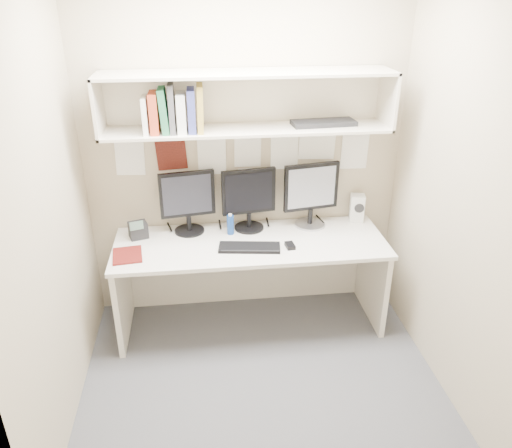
{
  "coord_description": "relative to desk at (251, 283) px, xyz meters",
  "views": [
    {
      "loc": [
        -0.35,
        -2.6,
        2.45
      ],
      "look_at": [
        0.01,
        0.35,
        1.01
      ],
      "focal_mm": 35.0,
      "sensor_mm": 36.0,
      "label": 1
    }
  ],
  "objects": [
    {
      "name": "book_stack",
      "position": [
        -0.5,
        0.11,
        1.32
      ],
      "size": [
        0.4,
        0.2,
        0.32
      ],
      "color": "white",
      "rests_on": "overhead_hutch"
    },
    {
      "name": "floor",
      "position": [
        0.0,
        -0.65,
        -0.37
      ],
      "size": [
        2.4,
        2.0,
        0.01
      ],
      "primitive_type": "cube",
      "color": "#48484D",
      "rests_on": "ground"
    },
    {
      "name": "wall_back",
      "position": [
        0.0,
        0.35,
        0.93
      ],
      "size": [
        2.4,
        0.02,
        2.6
      ],
      "primitive_type": "cube",
      "color": "tan",
      "rests_on": "ground"
    },
    {
      "name": "desk_phone",
      "position": [
        -0.82,
        0.16,
        0.43
      ],
      "size": [
        0.16,
        0.15,
        0.16
      ],
      "rotation": [
        0.0,
        0.0,
        0.32
      ],
      "color": "black",
      "rests_on": "desk"
    },
    {
      "name": "maroon_notebook",
      "position": [
        -0.88,
        -0.12,
        0.37
      ],
      "size": [
        0.23,
        0.26,
        0.01
      ],
      "primitive_type": "cube",
      "rotation": [
        0.0,
        0.0,
        0.12
      ],
      "color": "#57120E",
      "rests_on": "desk"
    },
    {
      "name": "desk",
      "position": [
        0.0,
        0.0,
        0.0
      ],
      "size": [
        2.0,
        0.7,
        0.73
      ],
      "color": "silver",
      "rests_on": "floor"
    },
    {
      "name": "monitor_left",
      "position": [
        -0.45,
        0.22,
        0.62
      ],
      "size": [
        0.41,
        0.23,
        0.48
      ],
      "rotation": [
        0.0,
        0.0,
        0.16
      ],
      "color": "black",
      "rests_on": "desk"
    },
    {
      "name": "monitor_right",
      "position": [
        0.49,
        0.22,
        0.64
      ],
      "size": [
        0.43,
        0.24,
        0.51
      ],
      "rotation": [
        0.0,
        0.0,
        0.17
      ],
      "color": "#A5A5AA",
      "rests_on": "desk"
    },
    {
      "name": "hutch_tray",
      "position": [
        0.54,
        0.17,
        1.19
      ],
      "size": [
        0.46,
        0.21,
        0.03
      ],
      "primitive_type": "cube",
      "rotation": [
        0.0,
        0.0,
        0.08
      ],
      "color": "black",
      "rests_on": "overhead_hutch"
    },
    {
      "name": "speaker",
      "position": [
        0.88,
        0.26,
        0.47
      ],
      "size": [
        0.13,
        0.13,
        0.22
      ],
      "rotation": [
        0.0,
        0.0,
        -0.21
      ],
      "color": "silver",
      "rests_on": "desk"
    },
    {
      "name": "pinned_papers",
      "position": [
        0.0,
        0.34,
        0.88
      ],
      "size": [
        1.92,
        0.01,
        0.48
      ],
      "primitive_type": null,
      "color": "white",
      "rests_on": "wall_back"
    },
    {
      "name": "keyboard",
      "position": [
        -0.02,
        -0.12,
        0.37
      ],
      "size": [
        0.46,
        0.21,
        0.02
      ],
      "primitive_type": "cube",
      "rotation": [
        0.0,
        0.0,
        -0.14
      ],
      "color": "black",
      "rests_on": "desk"
    },
    {
      "name": "monitor_center",
      "position": [
        0.01,
        0.22,
        0.62
      ],
      "size": [
        0.41,
        0.23,
        0.48
      ],
      "rotation": [
        0.0,
        0.0,
        0.15
      ],
      "color": "black",
      "rests_on": "desk"
    },
    {
      "name": "wall_front",
      "position": [
        0.0,
        -1.65,
        0.93
      ],
      "size": [
        2.4,
        0.02,
        2.6
      ],
      "primitive_type": "cube",
      "color": "tan",
      "rests_on": "ground"
    },
    {
      "name": "blue_bottle",
      "position": [
        -0.14,
        0.14,
        0.44
      ],
      "size": [
        0.05,
        0.05,
        0.17
      ],
      "color": "navy",
      "rests_on": "desk"
    },
    {
      "name": "wall_right",
      "position": [
        1.2,
        -0.65,
        0.93
      ],
      "size": [
        0.02,
        2.0,
        2.6
      ],
      "primitive_type": "cube",
      "color": "tan",
      "rests_on": "ground"
    },
    {
      "name": "mouse",
      "position": [
        0.27,
        -0.13,
        0.38
      ],
      "size": [
        0.07,
        0.1,
        0.03
      ],
      "primitive_type": "cube",
      "rotation": [
        0.0,
        0.0,
        0.11
      ],
      "color": "black",
      "rests_on": "desk"
    },
    {
      "name": "overhead_hutch",
      "position": [
        0.0,
        0.21,
        1.35
      ],
      "size": [
        2.0,
        0.38,
        0.4
      ],
      "color": "beige",
      "rests_on": "wall_back"
    },
    {
      "name": "wall_left",
      "position": [
        -1.2,
        -0.65,
        0.93
      ],
      "size": [
        0.02,
        2.0,
        2.6
      ],
      "primitive_type": "cube",
      "color": "tan",
      "rests_on": "ground"
    }
  ]
}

